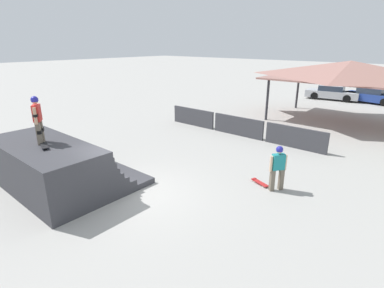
% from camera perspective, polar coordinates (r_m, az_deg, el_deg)
% --- Properties ---
extents(ground_plane, '(160.00, 160.00, 0.00)m').
position_cam_1_polar(ground_plane, '(10.57, -11.24, -9.39)').
color(ground_plane, '#A3A09B').
extents(quarter_pipe_ramp, '(4.85, 3.85, 1.70)m').
position_cam_1_polar(quarter_pipe_ramp, '(11.61, -24.60, -4.02)').
color(quarter_pipe_ramp, '#38383D').
rests_on(quarter_pipe_ramp, ground).
extents(skater_on_deck, '(0.64, 0.50, 1.59)m').
position_cam_1_polar(skater_on_deck, '(11.10, -27.37, 4.65)').
color(skater_on_deck, '#6B6051').
rests_on(skater_on_deck, quarter_pipe_ramp).
extents(skateboard_on_deck, '(0.79, 0.44, 0.09)m').
position_cam_1_polar(skateboard_on_deck, '(10.79, -26.29, -0.31)').
color(skateboard_on_deck, blue).
rests_on(skateboard_on_deck, quarter_pipe_ramp).
extents(bystander_walking, '(0.46, 0.57, 1.63)m').
position_cam_1_polar(bystander_walking, '(10.68, 16.08, -3.81)').
color(bystander_walking, '#6B6051').
rests_on(bystander_walking, ground).
extents(skateboard_on_ground, '(0.78, 0.44, 0.09)m').
position_cam_1_polar(skateboard_on_ground, '(11.34, 12.72, -7.13)').
color(skateboard_on_ground, silver).
rests_on(skateboard_on_ground, ground).
extents(barrier_fence, '(9.63, 0.12, 1.05)m').
position_cam_1_polar(barrier_fence, '(16.81, 8.77, 3.40)').
color(barrier_fence, '#3D3D42').
rests_on(barrier_fence, ground).
extents(pavilion_shelter, '(9.61, 5.91, 3.88)m').
position_cam_1_polar(pavilion_shelter, '(21.23, 27.87, 12.21)').
color(pavilion_shelter, '#2D2D33').
rests_on(pavilion_shelter, ground).
extents(parked_car_silver, '(4.55, 2.21, 1.27)m').
position_cam_1_polar(parked_car_silver, '(30.20, 25.12, 8.82)').
color(parked_car_silver, '#A8AAAF').
rests_on(parked_car_silver, ground).
extents(parked_car_blue, '(4.35, 2.22, 1.27)m').
position_cam_1_polar(parked_car_blue, '(30.04, 30.98, 7.87)').
color(parked_car_blue, navy).
rests_on(parked_car_blue, ground).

